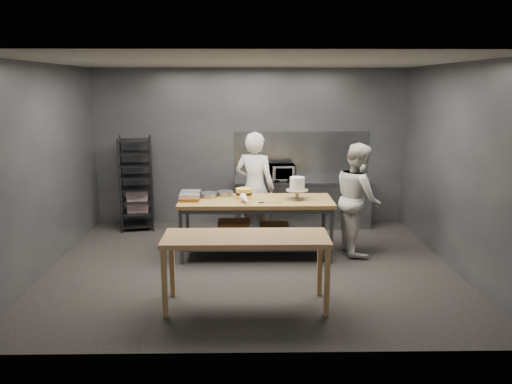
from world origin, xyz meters
The scene contains 16 objects.
ground centered at (0.00, 0.00, 0.00)m, with size 6.00×6.00×0.00m, color black.
back_wall centered at (0.00, 2.50, 1.50)m, with size 6.00×0.04×3.00m, color #4C4F54.
work_table centered at (0.05, 0.49, 0.57)m, with size 2.40×0.90×0.92m.
near_counter centered at (-0.07, -1.37, 0.81)m, with size 2.00×0.70×0.90m.
back_counter centered at (1.00, 2.18, 0.45)m, with size 2.60×0.60×0.90m.
splashback_panel centered at (1.00, 2.48, 1.35)m, with size 2.60×0.02×0.90m, color slate.
speed_rack centered at (-2.15, 2.10, 0.86)m, with size 0.71×0.75×1.75m.
chef_behind centered at (0.07, 1.20, 0.96)m, with size 0.70×0.46×1.92m, color silver.
chef_right centered at (1.73, 0.63, 0.90)m, with size 0.87×0.68×1.79m, color beige.
microwave centered at (0.57, 2.18, 1.05)m, with size 0.54×0.37×0.30m, color black.
frosted_cake_stand centered at (0.73, 0.47, 1.14)m, with size 0.34×0.34×0.36m.
layer_cake centered at (-0.11, 0.58, 1.00)m, with size 0.26×0.26×0.16m.
cake_pans centered at (-0.71, 0.68, 0.96)m, with size 0.80×0.42×0.07m.
piping_bag centered at (-0.08, 0.21, 0.98)m, with size 0.12×0.12×0.38m, color white.
offset_spatula centered at (0.25, 0.25, 0.93)m, with size 0.36×0.02×0.02m.
pastry_clamshells centered at (-0.95, 0.52, 0.98)m, with size 0.32×0.48×0.11m.
Camera 1 is at (-0.04, -7.14, 2.69)m, focal length 35.00 mm.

